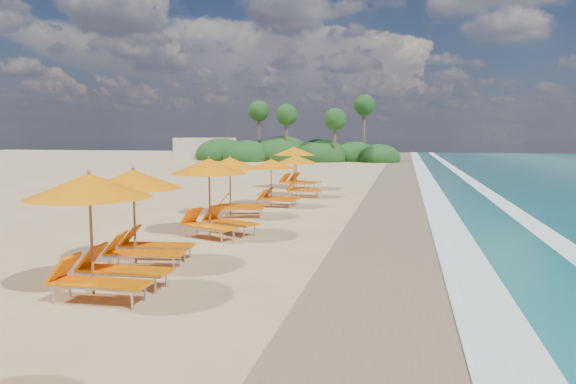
{
  "coord_description": "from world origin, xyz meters",
  "views": [
    {
      "loc": [
        3.98,
        -17.86,
        3.2
      ],
      "look_at": [
        0.0,
        0.0,
        1.2
      ],
      "focal_mm": 32.71,
      "sensor_mm": 36.0,
      "label": 1
    }
  ],
  "objects": [
    {
      "name": "station_5",
      "position": [
        -1.71,
        4.92,
        1.22
      ],
      "size": [
        2.45,
        2.29,
        2.18
      ],
      "rotation": [
        0.0,
        0.0,
        -0.07
      ],
      "color": "olive",
      "rests_on": "ground"
    },
    {
      "name": "ground",
      "position": [
        0.0,
        0.0,
        0.0
      ],
      "size": [
        160.0,
        160.0,
        0.0
      ],
      "primitive_type": "plane",
      "color": "tan",
      "rests_on": "ground"
    },
    {
      "name": "station_7",
      "position": [
        -2.3,
        12.74,
        1.43
      ],
      "size": [
        3.33,
        3.3,
        2.55
      ],
      "rotation": [
        0.0,
        0.0,
        -0.4
      ],
      "color": "olive",
      "rests_on": "ground"
    },
    {
      "name": "treeline",
      "position": [
        -9.94,
        45.51,
        1.0
      ],
      "size": [
        25.8,
        8.8,
        9.74
      ],
      "color": "#163D14",
      "rests_on": "ground"
    },
    {
      "name": "station_4",
      "position": [
        -2.54,
        1.76,
        1.34
      ],
      "size": [
        2.96,
        2.86,
        2.39
      ],
      "rotation": [
        0.0,
        0.0,
        0.25
      ],
      "color": "olive",
      "rests_on": "ground"
    },
    {
      "name": "station_6",
      "position": [
        -1.33,
        8.68,
        1.25
      ],
      "size": [
        2.78,
        2.7,
        2.23
      ],
      "rotation": [
        0.0,
        0.0,
        0.28
      ],
      "color": "olive",
      "rests_on": "ground"
    },
    {
      "name": "surf_foam",
      "position": [
        6.7,
        0.0,
        0.03
      ],
      "size": [
        4.0,
        160.0,
        0.01
      ],
      "color": "white",
      "rests_on": "ground"
    },
    {
      "name": "station_3",
      "position": [
        -1.9,
        -2.29,
        1.42
      ],
      "size": [
        3.31,
        3.29,
        2.53
      ],
      "rotation": [
        0.0,
        0.0,
        -0.43
      ],
      "color": "olive",
      "rests_on": "ground"
    },
    {
      "name": "station_2",
      "position": [
        -2.34,
        -6.14,
        1.35
      ],
      "size": [
        2.83,
        2.68,
        2.41
      ],
      "rotation": [
        0.0,
        0.0,
        0.14
      ],
      "color": "olive",
      "rests_on": "ground"
    },
    {
      "name": "beach_building",
      "position": [
        -22.0,
        48.0,
        1.4
      ],
      "size": [
        7.0,
        5.0,
        2.8
      ],
      "primitive_type": "cube",
      "color": "beige",
      "rests_on": "ground"
    },
    {
      "name": "wet_sand",
      "position": [
        4.0,
        0.0,
        0.01
      ],
      "size": [
        4.0,
        160.0,
        0.01
      ],
      "primitive_type": "cube",
      "color": "#816C4D",
      "rests_on": "ground"
    },
    {
      "name": "station_1",
      "position": [
        -1.9,
        -8.66,
        1.41
      ],
      "size": [
        2.73,
        2.53,
        2.51
      ],
      "rotation": [
        0.0,
        0.0,
        0.02
      ],
      "color": "olive",
      "rests_on": "ground"
    }
  ]
}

